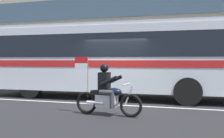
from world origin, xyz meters
TOP-DOWN VIEW (x-y plane):
  - ground_plane at (0.00, 0.00)m, footprint 60.00×60.00m
  - sidewalk_curb at (0.00, 5.10)m, footprint 28.00×3.80m
  - lane_center_stripe at (0.00, -0.60)m, footprint 26.60×0.14m
  - transit_bus at (-0.34, 1.19)m, footprint 11.40×2.78m
  - motorcycle_with_rider at (0.50, -2.54)m, footprint 2.19×0.64m
  - fire_hydrant at (-5.91, 3.61)m, footprint 0.22×0.30m

SIDE VIEW (x-z plane):
  - ground_plane at x=0.00m, z-range 0.00..0.00m
  - lane_center_stripe at x=0.00m, z-range 0.00..0.01m
  - sidewalk_curb at x=0.00m, z-range 0.00..0.15m
  - fire_hydrant at x=-5.91m, z-range 0.14..0.89m
  - motorcycle_with_rider at x=0.50m, z-range -0.22..1.55m
  - transit_bus at x=-0.34m, z-range 0.27..3.49m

